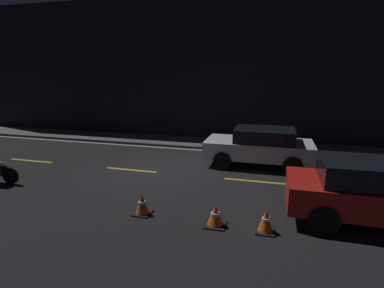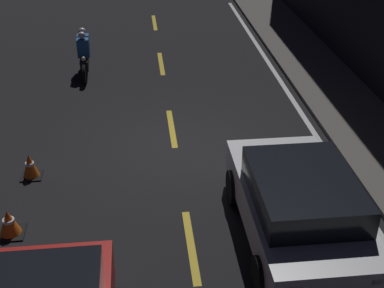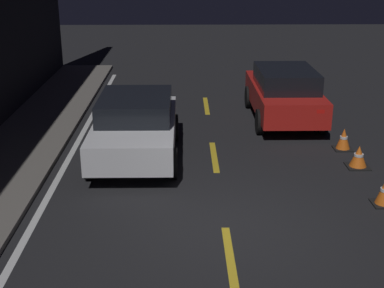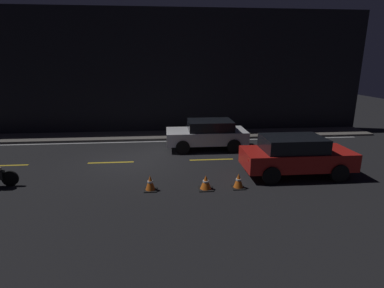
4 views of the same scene
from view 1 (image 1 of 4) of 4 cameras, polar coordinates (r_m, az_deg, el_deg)
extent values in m
plane|color=black|center=(11.00, -6.81, -5.37)|extent=(56.00, 56.00, 0.00)
cube|color=#605B56|center=(15.32, -0.19, 0.38)|extent=(28.00, 2.08, 0.10)
cube|color=black|center=(16.06, 0.96, 14.05)|extent=(28.00, 0.30, 7.37)
cube|color=gold|center=(13.95, -28.30, -2.82)|extent=(2.00, 0.14, 0.01)
cube|color=gold|center=(11.39, -11.50, -4.85)|extent=(2.00, 0.14, 0.01)
cube|color=gold|center=(10.27, 11.77, -6.95)|extent=(2.00, 0.14, 0.01)
cube|color=silver|center=(14.13, -1.58, -0.97)|extent=(25.20, 0.14, 0.01)
cube|color=silver|center=(11.86, 12.51, -0.90)|extent=(4.03, 1.85, 0.63)
cube|color=black|center=(11.72, 13.63, 1.69)|extent=(2.22, 1.66, 0.49)
cube|color=red|center=(11.33, 22.44, -1.47)|extent=(0.06, 0.20, 0.10)
cube|color=red|center=(12.48, 21.81, -0.09)|extent=(0.06, 0.20, 0.10)
cylinder|color=black|center=(11.19, 5.78, -3.17)|extent=(0.68, 0.18, 0.68)
cylinder|color=black|center=(12.91, 7.13, -0.93)|extent=(0.68, 0.18, 0.68)
cylinder|color=black|center=(11.09, 18.63, -4.00)|extent=(0.68, 0.18, 0.68)
cylinder|color=black|center=(12.82, 18.23, -1.63)|extent=(0.68, 0.18, 0.68)
cube|color=red|center=(8.39, 32.10, -8.67)|extent=(4.16, 1.74, 0.67)
cube|color=black|center=(8.14, 31.23, -4.69)|extent=(2.29, 1.56, 0.53)
cube|color=red|center=(8.48, 17.77, -5.73)|extent=(0.06, 0.20, 0.10)
cube|color=red|center=(7.43, 18.08, -8.54)|extent=(0.06, 0.20, 0.10)
cylinder|color=black|center=(8.99, 22.36, -8.44)|extent=(0.68, 0.18, 0.68)
cylinder|color=black|center=(7.46, 23.87, -13.21)|extent=(0.68, 0.18, 0.68)
cylinder|color=black|center=(11.36, -31.31, -5.19)|extent=(0.57, 0.10, 0.57)
sphere|color=#F2EABF|center=(11.45, -32.56, -3.22)|extent=(0.14, 0.14, 0.14)
cube|color=black|center=(7.99, -9.43, -12.89)|extent=(0.44, 0.44, 0.03)
cone|color=orange|center=(7.88, -9.51, -11.11)|extent=(0.34, 0.34, 0.52)
cylinder|color=white|center=(7.87, -9.52, -10.93)|extent=(0.19, 0.19, 0.06)
cube|color=black|center=(7.39, 4.41, -15.06)|extent=(0.51, 0.51, 0.03)
cone|color=orange|center=(7.27, 4.45, -13.29)|extent=(0.39, 0.39, 0.48)
cylinder|color=white|center=(7.26, 4.46, -13.12)|extent=(0.21, 0.21, 0.06)
cube|color=black|center=(7.31, 13.75, -15.80)|extent=(0.44, 0.44, 0.03)
cone|color=orange|center=(7.18, 13.87, -13.90)|extent=(0.34, 0.34, 0.51)
cylinder|color=white|center=(7.17, 13.89, -13.72)|extent=(0.19, 0.19, 0.06)
camera|label=2|loc=(11.50, 56.48, 21.43)|focal=50.00mm
camera|label=3|loc=(16.20, -36.22, 14.93)|focal=50.00mm
camera|label=4|loc=(4.13, -127.76, 1.83)|focal=28.00mm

